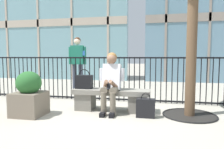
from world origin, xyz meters
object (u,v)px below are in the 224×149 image
(shopping_bag, at_px, (146,108))
(planter, at_px, (29,95))
(seated_person_with_phone, at_px, (111,80))
(stone_bench, at_px, (111,98))
(handbag_on_bench, at_px, (84,81))
(bystander_at_railing, at_px, (77,61))

(shopping_bag, distance_m, planter, 2.22)
(shopping_bag, bearing_deg, seated_person_with_phone, 163.30)
(stone_bench, distance_m, seated_person_with_phone, 0.40)
(handbag_on_bench, height_order, shopping_bag, handbag_on_bench)
(handbag_on_bench, xyz_separation_m, planter, (-0.87, -0.66, -0.21))
(shopping_bag, distance_m, bystander_at_railing, 3.11)
(shopping_bag, relative_size, bystander_at_railing, 0.26)
(stone_bench, bearing_deg, bystander_at_railing, 128.85)
(handbag_on_bench, height_order, bystander_at_railing, bystander_at_railing)
(stone_bench, distance_m, planter, 1.61)
(seated_person_with_phone, relative_size, shopping_bag, 2.69)
(seated_person_with_phone, xyz_separation_m, bystander_at_railing, (-1.44, 1.89, 0.35))
(handbag_on_bench, distance_m, planter, 1.11)
(shopping_bag, height_order, planter, planter)
(handbag_on_bench, bearing_deg, stone_bench, 0.99)
(bystander_at_railing, bearing_deg, handbag_on_bench, -64.67)
(seated_person_with_phone, bearing_deg, stone_bench, 101.52)
(shopping_bag, bearing_deg, planter, -171.45)
(stone_bench, bearing_deg, planter, -155.33)
(stone_bench, xyz_separation_m, planter, (-1.45, -0.67, 0.12))
(seated_person_with_phone, relative_size, planter, 1.43)
(shopping_bag, xyz_separation_m, bystander_at_railing, (-2.15, 2.10, 0.82))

